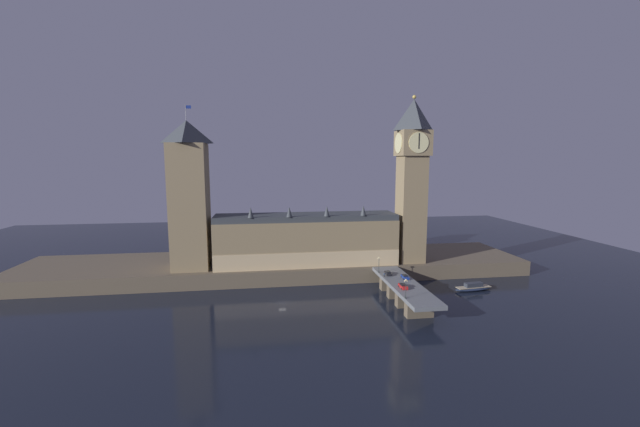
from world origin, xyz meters
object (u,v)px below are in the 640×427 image
(car_northbound_trail, at_px, (403,286))
(boat_downstream, at_px, (473,288))
(clock_tower, at_px, (412,176))
(victoria_tower, at_px, (189,196))
(car_northbound_lead, at_px, (388,273))
(car_southbound_trail, at_px, (405,277))
(pedestrian_far_rail, at_px, (384,275))
(street_lamp_near, at_px, (406,286))
(street_lamp_far, at_px, (379,263))

(car_northbound_trail, distance_m, boat_downstream, 36.35)
(clock_tower, bearing_deg, boat_downstream, -54.74)
(clock_tower, bearing_deg, victoria_tower, 178.86)
(car_northbound_lead, bearing_deg, clock_tower, 51.36)
(victoria_tower, relative_size, car_southbound_trail, 14.73)
(pedestrian_far_rail, xyz_separation_m, boat_downstream, (35.83, -1.31, -6.47))
(car_northbound_lead, xyz_separation_m, boat_downstream, (33.49, -3.70, -6.26))
(car_northbound_lead, distance_m, pedestrian_far_rail, 3.35)
(clock_tower, height_order, street_lamp_near, clock_tower)
(car_northbound_lead, bearing_deg, boat_downstream, -6.31)
(pedestrian_far_rail, relative_size, street_lamp_far, 0.26)
(street_lamp_far, bearing_deg, car_southbound_trail, -50.64)
(street_lamp_near, bearing_deg, victoria_tower, 146.79)
(car_northbound_lead, relative_size, pedestrian_far_rail, 2.83)
(boat_downstream, bearing_deg, pedestrian_far_rail, 177.91)
(clock_tower, distance_m, pedestrian_far_rail, 46.93)
(victoria_tower, relative_size, street_lamp_far, 10.45)
(street_lamp_near, relative_size, boat_downstream, 0.40)
(car_northbound_lead, height_order, street_lamp_far, street_lamp_far)
(car_northbound_lead, relative_size, car_northbound_trail, 0.99)
(pedestrian_far_rail, height_order, street_lamp_near, street_lamp_near)
(car_northbound_lead, distance_m, street_lamp_near, 26.45)
(pedestrian_far_rail, relative_size, street_lamp_near, 0.26)
(street_lamp_far, height_order, boat_downstream, street_lamp_far)
(car_southbound_trail, bearing_deg, boat_downstream, 3.94)
(car_northbound_lead, relative_size, boat_downstream, 0.29)
(car_northbound_lead, relative_size, car_southbound_trail, 1.05)
(victoria_tower, height_order, pedestrian_far_rail, victoria_tower)
(car_northbound_trail, height_order, street_lamp_far, street_lamp_far)
(car_northbound_lead, bearing_deg, car_southbound_trail, -50.61)
(clock_tower, xyz_separation_m, street_lamp_far, (-19.12, -17.15, -33.37))
(pedestrian_far_rail, height_order, street_lamp_far, street_lamp_far)
(victoria_tower, distance_m, car_southbound_trail, 90.87)
(car_northbound_trail, relative_size, boat_downstream, 0.30)
(clock_tower, bearing_deg, street_lamp_near, -112.31)
(victoria_tower, bearing_deg, boat_downstream, -13.30)
(clock_tower, distance_m, victoria_tower, 93.46)
(pedestrian_far_rail, bearing_deg, street_lamp_near, -90.97)
(victoria_tower, distance_m, car_northbound_lead, 85.05)
(car_northbound_lead, xyz_separation_m, pedestrian_far_rail, (-2.34, -2.40, 0.21))
(car_northbound_trail, distance_m, street_lamp_far, 20.12)
(car_northbound_trail, bearing_deg, victoria_tower, 153.25)
(street_lamp_far, relative_size, boat_downstream, 0.39)
(clock_tower, xyz_separation_m, boat_downstream, (17.11, -24.20, -42.91))
(pedestrian_far_rail, relative_size, boat_downstream, 0.10)
(clock_tower, distance_m, boat_downstream, 52.15)
(boat_downstream, bearing_deg, car_northbound_trail, -159.34)
(clock_tower, relative_size, car_northbound_trail, 14.94)
(victoria_tower, height_order, car_southbound_trail, victoria_tower)
(street_lamp_near, xyz_separation_m, street_lamp_far, (0.00, 29.44, -0.05))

